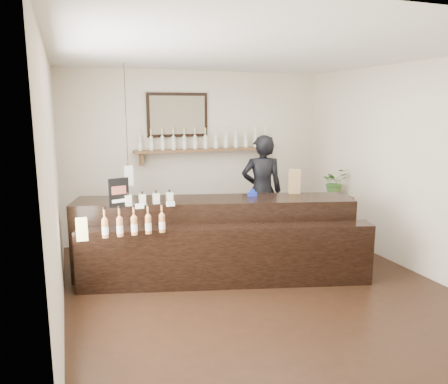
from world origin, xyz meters
name	(u,v)px	position (x,y,z in m)	size (l,w,h in m)	color
ground	(257,288)	(0.00, 0.00, 0.00)	(5.00, 5.00, 0.00)	black
room_shell	(259,151)	(0.00, 0.00, 1.70)	(5.00, 5.00, 5.00)	beige
back_wall_decor	(191,135)	(-0.14, 2.37, 1.75)	(2.66, 0.96, 1.69)	brown
counter	(217,241)	(-0.32, 0.57, 0.48)	(3.69, 1.91, 1.19)	black
promo_sign	(119,193)	(-1.55, 0.64, 1.19)	(0.25, 0.09, 0.35)	black
paper_bag	(294,181)	(0.86, 0.67, 1.19)	(0.18, 0.16, 0.33)	olive
tape_dispenser	(252,193)	(0.22, 0.67, 1.06)	(0.13, 0.06, 0.10)	#1629A0
side_cabinet	(333,218)	(2.00, 1.37, 0.39)	(0.46, 0.58, 0.77)	brown
potted_plant	(334,182)	(2.00, 1.37, 1.00)	(0.41, 0.35, 0.45)	#3C6E2C
shopkeeper	(262,184)	(0.77, 1.55, 1.01)	(0.74, 0.48, 2.02)	black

